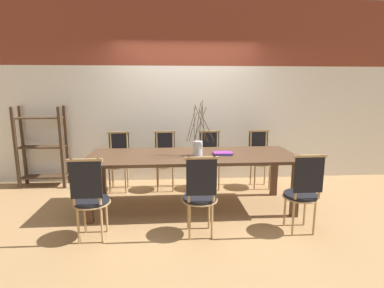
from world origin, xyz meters
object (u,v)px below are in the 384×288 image
at_px(dining_table, 192,161).
at_px(shelving_rack, 42,147).
at_px(book_stack, 223,153).
at_px(vase_centerpiece, 198,146).
at_px(chair_far_center, 210,158).
at_px(chair_near_center, 303,191).

relative_size(dining_table, shelving_rack, 2.08).
bearing_deg(book_stack, dining_table, 175.97).
bearing_deg(vase_centerpiece, book_stack, 5.12).
height_order(chair_far_center, shelving_rack, shelving_rack).
bearing_deg(shelving_rack, book_stack, -21.94).
height_order(dining_table, book_stack, book_stack).
bearing_deg(shelving_rack, chair_near_center, -28.15).
bearing_deg(vase_centerpiece, chair_far_center, 71.92).
relative_size(dining_table, book_stack, 10.72).
distance_m(chair_far_center, shelving_rack, 2.88).
height_order(chair_far_center, book_stack, chair_far_center).
height_order(dining_table, chair_near_center, chair_near_center).
xyz_separation_m(dining_table, vase_centerpiece, (0.08, -0.06, 0.21)).
bearing_deg(dining_table, shelving_rack, 155.32).
xyz_separation_m(dining_table, book_stack, (0.43, -0.03, 0.10)).
bearing_deg(chair_far_center, dining_table, 66.23).
height_order(chair_near_center, book_stack, chair_near_center).
height_order(chair_near_center, shelving_rack, shelving_rack).
distance_m(dining_table, chair_near_center, 1.50).
height_order(vase_centerpiece, book_stack, vase_centerpiece).
bearing_deg(shelving_rack, chair_far_center, -5.96).
bearing_deg(dining_table, book_stack, -4.03).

